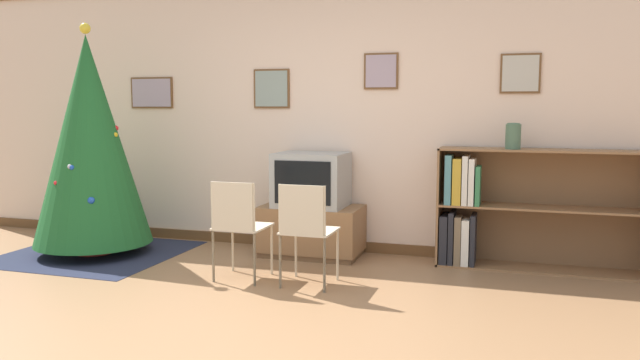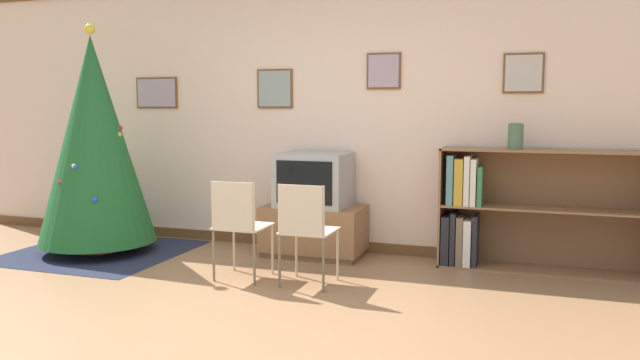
{
  "view_description": "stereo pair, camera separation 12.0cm",
  "coord_description": "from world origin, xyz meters",
  "views": [
    {
      "loc": [
        1.78,
        -3.36,
        1.41
      ],
      "look_at": [
        0.28,
        1.35,
        0.83
      ],
      "focal_mm": 35.0,
      "sensor_mm": 36.0,
      "label": 1
    },
    {
      "loc": [
        1.89,
        -3.32,
        1.41
      ],
      "look_at": [
        0.28,
        1.35,
        0.83
      ],
      "focal_mm": 35.0,
      "sensor_mm": 36.0,
      "label": 2
    }
  ],
  "objects": [
    {
      "name": "christmas_tree",
      "position": [
        -2.08,
        1.59,
        1.09
      ],
      "size": [
        1.1,
        1.1,
        2.17
      ],
      "color": "maroon",
      "rests_on": "area_rug"
    },
    {
      "name": "bookshelf",
      "position": [
        1.69,
        2.26,
        0.5
      ],
      "size": [
        1.76,
        0.36,
        1.05
      ],
      "color": "olive",
      "rests_on": "ground_plane"
    },
    {
      "name": "vase",
      "position": [
        1.74,
        2.2,
        1.16
      ],
      "size": [
        0.13,
        0.13,
        0.22
      ],
      "color": "#47664C",
      "rests_on": "bookshelf"
    },
    {
      "name": "tv_console",
      "position": [
        -0.06,
        2.15,
        0.24
      ],
      "size": [
        0.94,
        0.54,
        0.47
      ],
      "color": "brown",
      "rests_on": "ground_plane"
    },
    {
      "name": "folding_chair_right",
      "position": [
        0.23,
        1.14,
        0.47
      ],
      "size": [
        0.4,
        0.4,
        0.82
      ],
      "color": "beige",
      "rests_on": "ground_plane"
    },
    {
      "name": "television",
      "position": [
        -0.06,
        2.15,
        0.73
      ],
      "size": [
        0.65,
        0.53,
        0.5
      ],
      "color": "#9E9E99",
      "rests_on": "tv_console"
    },
    {
      "name": "ground_plane",
      "position": [
        0.0,
        0.0,
        0.0
      ],
      "size": [
        24.0,
        24.0,
        0.0
      ],
      "primitive_type": "plane",
      "color": "#936B47"
    },
    {
      "name": "wall_back",
      "position": [
        -0.0,
        2.49,
        1.35
      ],
      "size": [
        8.58,
        0.11,
        2.7
      ],
      "color": "beige",
      "rests_on": "ground_plane"
    },
    {
      "name": "folding_chair_left",
      "position": [
        -0.34,
        1.14,
        0.47
      ],
      "size": [
        0.4,
        0.4,
        0.82
      ],
      "color": "beige",
      "rests_on": "ground_plane"
    },
    {
      "name": "area_rug",
      "position": [
        -2.08,
        1.59,
        0.0
      ],
      "size": [
        1.61,
        1.55,
        0.01
      ],
      "color": "#23283D",
      "rests_on": "ground_plane"
    }
  ]
}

